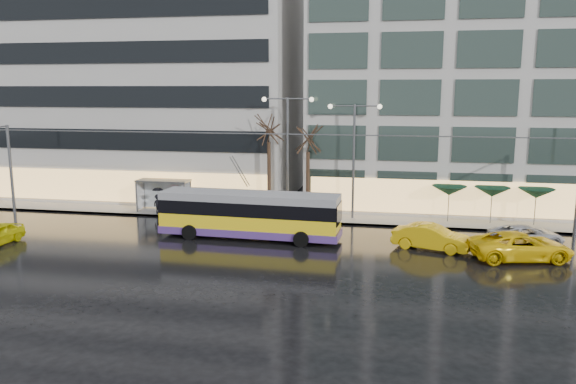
# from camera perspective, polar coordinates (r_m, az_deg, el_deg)

# --- Properties ---
(ground) EXTENTS (140.00, 140.00, 0.00)m
(ground) POSITION_cam_1_polar(r_m,az_deg,el_deg) (33.83, -6.82, -6.44)
(ground) COLOR black
(ground) RESTS_ON ground
(sidewalk) EXTENTS (80.00, 10.00, 0.15)m
(sidewalk) POSITION_cam_1_polar(r_m,az_deg,el_deg) (46.55, 0.70, -1.59)
(sidewalk) COLOR gray
(sidewalk) RESTS_ON ground
(kerb) EXTENTS (80.00, 0.10, 0.15)m
(kerb) POSITION_cam_1_polar(r_m,az_deg,el_deg) (41.80, -0.48, -2.98)
(kerb) COLOR slate
(kerb) RESTS_ON ground
(building_left) EXTENTS (34.00, 14.00, 22.00)m
(building_left) POSITION_cam_1_polar(r_m,az_deg,el_deg) (56.17, -17.11, 11.39)
(building_left) COLOR #AFADA8
(building_left) RESTS_ON sidewalk
(building_right) EXTENTS (32.00, 14.00, 25.00)m
(building_right) POSITION_cam_1_polar(r_m,az_deg,el_deg) (50.75, 21.59, 12.98)
(building_right) COLOR #AFADA8
(building_right) RESTS_ON sidewalk
(trolleybus) EXTENTS (12.06, 4.90, 5.55)m
(trolleybus) POSITION_cam_1_polar(r_m,az_deg,el_deg) (37.14, -3.93, -2.46)
(trolleybus) COLOR yellow
(trolleybus) RESTS_ON ground
(catenary) EXTENTS (42.24, 5.12, 7.00)m
(catenary) POSITION_cam_1_polar(r_m,az_deg,el_deg) (40.16, -2.20, 2.53)
(catenary) COLOR #595B60
(catenary) RESTS_ON ground
(bus_shelter) EXTENTS (4.20, 1.60, 2.51)m
(bus_shelter) POSITION_cam_1_polar(r_m,az_deg,el_deg) (46.03, -12.87, 0.40)
(bus_shelter) COLOR #595B60
(bus_shelter) RESTS_ON sidewalk
(street_lamp_near) EXTENTS (3.96, 0.36, 9.03)m
(street_lamp_near) POSITION_cam_1_polar(r_m,az_deg,el_deg) (42.55, -0.04, 5.34)
(street_lamp_near) COLOR #595B60
(street_lamp_near) RESTS_ON sidewalk
(street_lamp_far) EXTENTS (3.96, 0.36, 8.53)m
(street_lamp_far) POSITION_cam_1_polar(r_m,az_deg,el_deg) (41.94, 6.71, 4.81)
(street_lamp_far) COLOR #595B60
(street_lamp_far) RESTS_ON sidewalk
(tree_a) EXTENTS (3.20, 3.20, 8.40)m
(tree_a) POSITION_cam_1_polar(r_m,az_deg,el_deg) (42.96, -1.97, 6.84)
(tree_a) COLOR black
(tree_a) RESTS_ON sidewalk
(tree_b) EXTENTS (3.20, 3.20, 7.70)m
(tree_b) POSITION_cam_1_polar(r_m,az_deg,el_deg) (42.66, 2.05, 5.89)
(tree_b) COLOR black
(tree_b) RESTS_ON sidewalk
(parasol_a) EXTENTS (2.50, 2.50, 2.65)m
(parasol_a) POSITION_cam_1_polar(r_m,az_deg,el_deg) (42.68, 16.05, 0.14)
(parasol_a) COLOR #595B60
(parasol_a) RESTS_ON sidewalk
(parasol_b) EXTENTS (2.50, 2.50, 2.65)m
(parasol_b) POSITION_cam_1_polar(r_m,az_deg,el_deg) (43.07, 20.03, 0.01)
(parasol_b) COLOR #595B60
(parasol_b) RESTS_ON sidewalk
(parasol_c) EXTENTS (2.50, 2.50, 2.65)m
(parasol_c) POSITION_cam_1_polar(r_m,az_deg,el_deg) (43.67, 23.91, -0.13)
(parasol_c) COLOR #595B60
(parasol_c) RESTS_ON sidewalk
(taxi_b) EXTENTS (5.00, 2.98, 1.56)m
(taxi_b) POSITION_cam_1_polar(r_m,az_deg,el_deg) (35.76, 14.37, -4.47)
(taxi_b) COLOR yellow
(taxi_b) RESTS_ON ground
(taxi_c) EXTENTS (6.21, 3.82, 1.61)m
(taxi_c) POSITION_cam_1_polar(r_m,az_deg,el_deg) (35.32, 22.58, -5.10)
(taxi_c) COLOR yellow
(taxi_c) RESTS_ON ground
(sedan_silver) EXTENTS (4.97, 3.08, 1.28)m
(sedan_silver) POSITION_cam_1_polar(r_m,az_deg,el_deg) (38.76, 23.07, -4.05)
(sedan_silver) COLOR silver
(sedan_silver) RESTS_ON ground
(pedestrian_a) EXTENTS (1.10, 1.11, 2.19)m
(pedestrian_a) POSITION_cam_1_polar(r_m,az_deg,el_deg) (45.23, -11.53, -0.17)
(pedestrian_a) COLOR black
(pedestrian_a) RESTS_ON sidewalk
(pedestrian_b) EXTENTS (0.85, 0.67, 1.70)m
(pedestrian_b) POSITION_cam_1_polar(r_m,az_deg,el_deg) (44.23, -10.11, -1.17)
(pedestrian_b) COLOR black
(pedestrian_b) RESTS_ON sidewalk
(pedestrian_c) EXTENTS (1.15, 1.09, 2.11)m
(pedestrian_c) POSITION_cam_1_polar(r_m,az_deg,el_deg) (44.86, -13.07, -0.77)
(pedestrian_c) COLOR black
(pedestrian_c) RESTS_ON sidewalk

